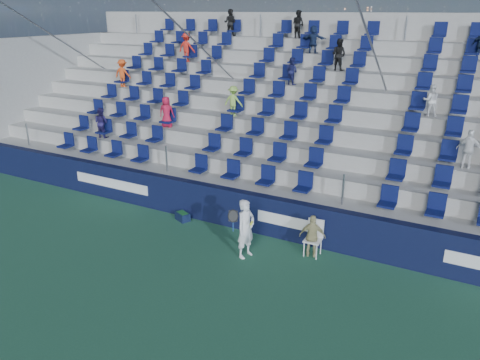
% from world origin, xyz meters
% --- Properties ---
extents(ground, '(70.00, 70.00, 0.00)m').
position_xyz_m(ground, '(0.00, 0.00, 0.00)').
color(ground, '#2A6246').
rests_on(ground, ground).
extents(sponsor_wall, '(24.00, 0.32, 1.20)m').
position_xyz_m(sponsor_wall, '(0.00, 3.15, 0.60)').
color(sponsor_wall, '#0E1333').
rests_on(sponsor_wall, ground).
extents(grandstand, '(24.00, 8.17, 6.63)m').
position_xyz_m(grandstand, '(-0.01, 8.24, 2.14)').
color(grandstand, '#A5A5A0').
rests_on(grandstand, ground).
extents(tennis_player, '(0.69, 0.68, 1.64)m').
position_xyz_m(tennis_player, '(0.99, 1.66, 0.82)').
color(tennis_player, white).
rests_on(tennis_player, ground).
extents(line_judge_chair, '(0.46, 0.47, 1.00)m').
position_xyz_m(line_judge_chair, '(2.57, 2.65, 0.57)').
color(line_judge_chair, white).
rests_on(line_judge_chair, ground).
extents(line_judge, '(0.76, 0.47, 1.20)m').
position_xyz_m(line_judge, '(2.57, 2.50, 0.60)').
color(line_judge, tan).
rests_on(line_judge, ground).
extents(ball_bin, '(0.55, 0.47, 0.26)m').
position_xyz_m(ball_bin, '(-1.85, 2.75, 0.14)').
color(ball_bin, '#0F1937').
rests_on(ball_bin, ground).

